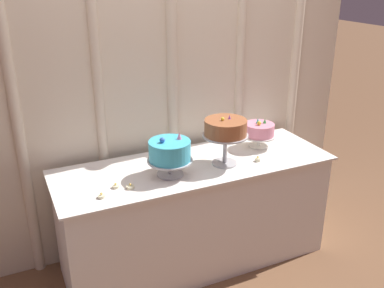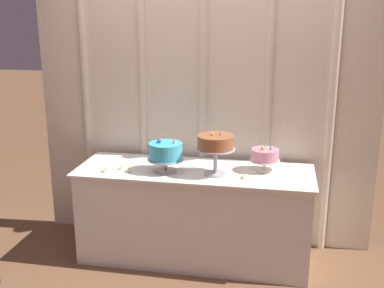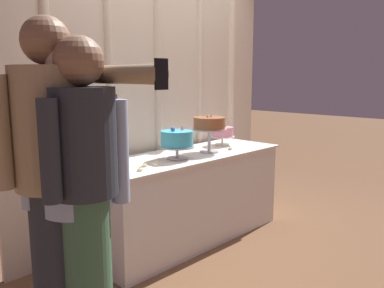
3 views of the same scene
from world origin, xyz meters
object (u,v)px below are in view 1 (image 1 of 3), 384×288
object	(u,v)px
cake_table	(195,214)
cake_display_rightmost	(259,131)
tealight_near_right	(130,187)
tealight_near_left	(116,186)
cake_display_leftmost	(170,152)
cake_display_center	(225,130)
tealight_far_right	(258,160)
tealight_far_left	(102,196)

from	to	relation	value
cake_table	cake_display_rightmost	size ratio (longest dim) A/B	7.90
cake_display_rightmost	tealight_near_right	xyz separation A→B (m)	(-1.06, -0.23, -0.11)
tealight_near_left	cake_display_rightmost	bearing A→B (deg)	9.23
cake_display_leftmost	cake_display_rightmost	distance (m)	0.79
cake_display_center	tealight_far_right	world-z (taller)	cake_display_center
cake_display_rightmost	tealight_near_left	xyz separation A→B (m)	(-1.14, -0.19, -0.11)
cake_table	tealight_near_right	xyz separation A→B (m)	(-0.50, -0.15, 0.40)
cake_display_center	tealight_far_left	world-z (taller)	cake_display_center
cake_display_leftmost	cake_display_center	bearing A→B (deg)	-0.07
cake_display_rightmost	tealight_near_right	distance (m)	1.09
cake_display_leftmost	cake_table	bearing A→B (deg)	20.90
tealight_near_left	cake_display_leftmost	bearing A→B (deg)	3.88
cake_table	cake_display_center	distance (m)	0.67
cake_display_center	cake_display_leftmost	bearing A→B (deg)	179.93
cake_display_center	cake_display_rightmost	xyz separation A→B (m)	(0.38, 0.16, -0.12)
cake_display_center	cake_table	bearing A→B (deg)	155.28
cake_table	cake_display_leftmost	bearing A→B (deg)	-159.10
cake_display_rightmost	tealight_near_right	bearing A→B (deg)	-167.75
cake_table	cake_display_leftmost	distance (m)	0.60
cake_display_center	tealight_far_right	xyz separation A→B (m)	(0.23, -0.06, -0.23)
tealight_near_left	tealight_near_right	bearing A→B (deg)	-29.87
tealight_far_left	tealight_near_right	bearing A→B (deg)	12.04
tealight_far_left	tealight_near_right	world-z (taller)	same
cake_table	tealight_far_right	world-z (taller)	tealight_far_right
cake_display_center	tealight_near_right	bearing A→B (deg)	-174.21
cake_display_center	tealight_near_right	world-z (taller)	cake_display_center
cake_display_rightmost	cake_display_leftmost	bearing A→B (deg)	-168.28
cake_table	cake_display_rightmost	distance (m)	0.76
cake_display_center	cake_display_rightmost	size ratio (longest dim) A/B	1.42
tealight_far_right	cake_display_rightmost	bearing A→B (deg)	55.95
tealight_near_left	tealight_near_right	xyz separation A→B (m)	(0.08, -0.05, 0.00)
tealight_far_left	tealight_near_left	world-z (taller)	tealight_far_left
cake_display_leftmost	cake_display_rightmost	xyz separation A→B (m)	(0.77, 0.16, -0.03)
tealight_far_left	tealight_near_right	xyz separation A→B (m)	(0.19, 0.04, 0.00)
cake_table	tealight_near_left	world-z (taller)	tealight_near_left
cake_display_center	tealight_near_right	size ratio (longest dim) A/B	7.01
cake_display_center	tealight_near_right	distance (m)	0.73
tealight_near_left	cake_table	bearing A→B (deg)	10.46
cake_display_rightmost	tealight_near_left	bearing A→B (deg)	-170.77
tealight_near_right	tealight_far_right	world-z (taller)	tealight_far_right
cake_display_leftmost	tealight_far_right	bearing A→B (deg)	-5.29
tealight_near_left	cake_display_center	bearing A→B (deg)	1.83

